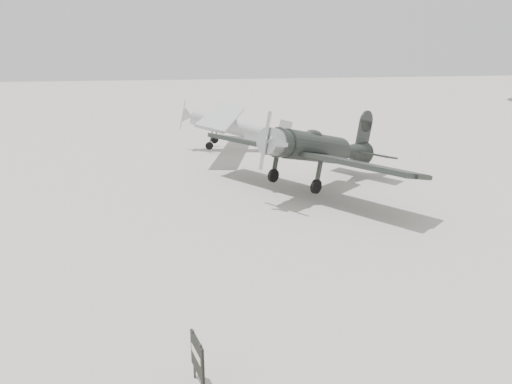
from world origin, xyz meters
TOP-DOWN VIEW (x-y plane):
  - ground at (0.00, 0.00)m, footprint 160.00×160.00m
  - lowwing_monoplane at (2.23, 7.43)m, footprint 10.61×11.62m
  - highwing_monoplane at (-1.34, 17.72)m, footprint 7.95×11.10m
  - sign_board at (-4.88, -7.71)m, footprint 0.28×0.90m

SIDE VIEW (x-z plane):
  - ground at x=0.00m, z-range 0.00..0.00m
  - sign_board at x=-4.88m, z-range 0.13..1.45m
  - highwing_monoplane at x=-1.34m, z-range 0.40..3.54m
  - lowwing_monoplane at x=2.23m, z-range 0.12..4.29m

